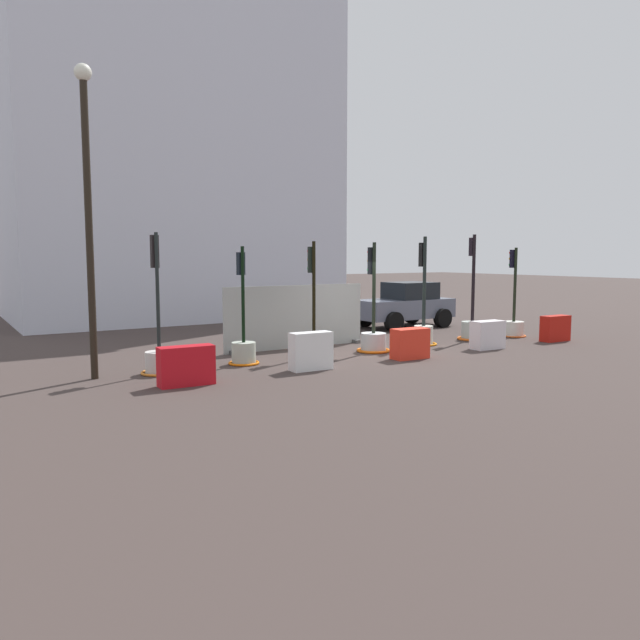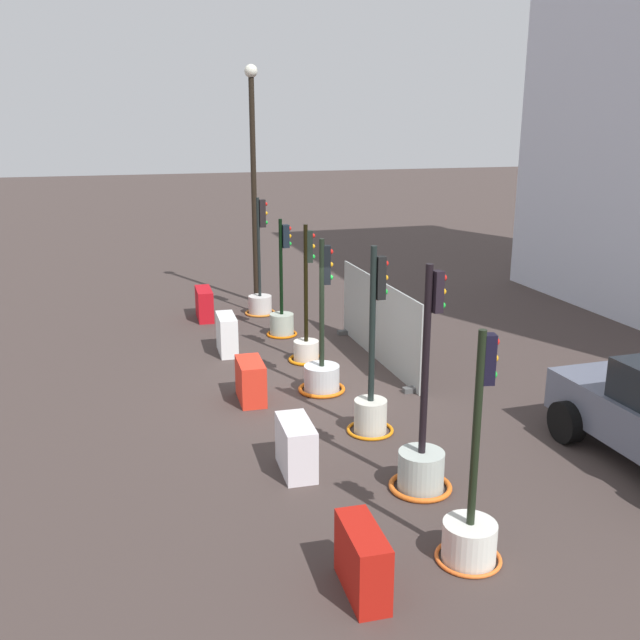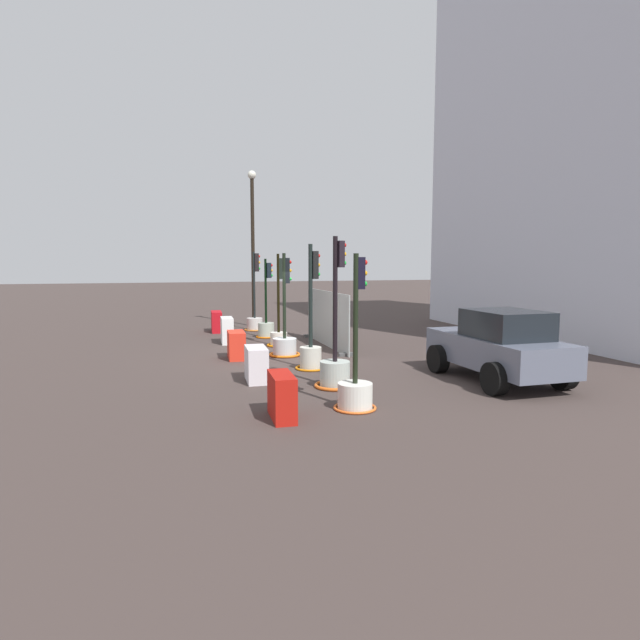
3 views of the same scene
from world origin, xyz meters
TOP-DOWN VIEW (x-y plane):
  - ground_plane at (0.00, 0.00)m, footprint 120.00×120.00m
  - traffic_light_0 at (-6.11, 0.28)m, footprint 0.85×0.85m
  - traffic_light_1 at (-3.97, 0.36)m, footprint 0.76×0.76m
  - traffic_light_2 at (-1.89, 0.40)m, footprint 0.80×0.80m
  - traffic_light_3 at (-0.06, 0.20)m, footprint 0.94×0.94m
  - traffic_light_4 at (2.02, 0.44)m, footprint 0.81×0.81m
  - traffic_light_5 at (4.08, 0.44)m, footprint 0.93×0.93m
  - traffic_light_6 at (5.85, 0.27)m, footprint 0.82×0.82m
  - construction_barrier_0 at (-6.04, -1.28)m, footprint 1.16×0.44m
  - construction_barrier_1 at (-2.96, -1.19)m, footprint 1.03×0.43m
  - construction_barrier_2 at (0.03, -1.25)m, footprint 0.99×0.51m
  - construction_barrier_3 at (3.04, -1.16)m, footprint 1.01×0.50m
  - construction_barrier_4 at (6.05, -1.19)m, footprint 1.02×0.43m
  - street_lamp_post at (-7.49, 0.46)m, footprint 0.36×0.36m
  - site_fence_panel at (-1.53, 1.95)m, footprint 4.57×0.50m

SIDE VIEW (x-z plane):
  - ground_plane at x=0.00m, z-range 0.00..0.00m
  - construction_barrier_2 at x=0.03m, z-range 0.00..0.79m
  - construction_barrier_4 at x=6.05m, z-range 0.00..0.81m
  - construction_barrier_3 at x=3.04m, z-range 0.00..0.81m
  - construction_barrier_0 at x=-6.04m, z-range 0.00..0.82m
  - traffic_light_3 at x=-0.06m, z-range -1.08..1.96m
  - construction_barrier_1 at x=-2.96m, z-range 0.00..0.89m
  - traffic_light_6 at x=5.85m, z-range -1.01..1.93m
  - traffic_light_5 at x=4.08m, z-range -1.18..2.15m
  - traffic_light_1 at x=-3.97m, z-range -0.96..1.94m
  - traffic_light_2 at x=-1.89m, z-range -1.03..2.02m
  - traffic_light_0 at x=-6.11m, z-range -1.08..2.11m
  - traffic_light_4 at x=2.02m, z-range -1.03..2.21m
  - site_fence_panel at x=-1.53m, z-range -0.04..1.79m
  - street_lamp_post at x=-7.49m, z-range 0.62..7.25m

